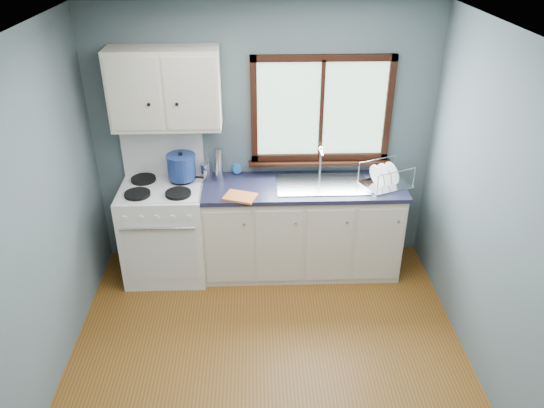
{
  "coord_description": "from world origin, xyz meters",
  "views": [
    {
      "loc": [
        -0.08,
        -2.88,
        3.13
      ],
      "look_at": [
        0.05,
        0.9,
        1.05
      ],
      "focal_mm": 35.0,
      "sensor_mm": 36.0,
      "label": 1
    }
  ],
  "objects_px": {
    "gas_range": "(165,228)",
    "dish_rack": "(385,180)",
    "skillet": "(181,176)",
    "thermos": "(219,164)",
    "sink": "(322,191)",
    "stockpot": "(181,166)",
    "utensil_crock": "(207,170)",
    "base_cabinets": "(301,232)"
  },
  "relations": [
    {
      "from": "gas_range",
      "to": "dish_rack",
      "type": "bearing_deg",
      "value": -0.28
    },
    {
      "from": "skillet",
      "to": "thermos",
      "type": "height_order",
      "value": "thermos"
    },
    {
      "from": "sink",
      "to": "stockpot",
      "type": "relative_size",
      "value": 2.5
    },
    {
      "from": "utensil_crock",
      "to": "gas_range",
      "type": "bearing_deg",
      "value": -151.61
    },
    {
      "from": "base_cabinets",
      "to": "skillet",
      "type": "distance_m",
      "value": 1.27
    },
    {
      "from": "sink",
      "to": "stockpot",
      "type": "xyz_separation_m",
      "value": [
        -1.3,
        0.11,
        0.22
      ]
    },
    {
      "from": "base_cabinets",
      "to": "thermos",
      "type": "xyz_separation_m",
      "value": [
        -0.78,
        0.14,
        0.67
      ]
    },
    {
      "from": "sink",
      "to": "thermos",
      "type": "xyz_separation_m",
      "value": [
        -0.96,
        0.14,
        0.22
      ]
    },
    {
      "from": "base_cabinets",
      "to": "sink",
      "type": "xyz_separation_m",
      "value": [
        0.18,
        -0.0,
        0.45
      ]
    },
    {
      "from": "skillet",
      "to": "utensil_crock",
      "type": "bearing_deg",
      "value": 33.86
    },
    {
      "from": "skillet",
      "to": "stockpot",
      "type": "distance_m",
      "value": 0.1
    },
    {
      "from": "thermos",
      "to": "base_cabinets",
      "type": "bearing_deg",
      "value": -10.1
    },
    {
      "from": "base_cabinets",
      "to": "stockpot",
      "type": "xyz_separation_m",
      "value": [
        -1.12,
        0.11,
        0.67
      ]
    },
    {
      "from": "skillet",
      "to": "gas_range",
      "type": "bearing_deg",
      "value": -133.85
    },
    {
      "from": "base_cabinets",
      "to": "skillet",
      "type": "relative_size",
      "value": 5.25
    },
    {
      "from": "gas_range",
      "to": "skillet",
      "type": "relative_size",
      "value": 3.86
    },
    {
      "from": "skillet",
      "to": "thermos",
      "type": "xyz_separation_m",
      "value": [
        0.35,
        0.03,
        0.1
      ]
    },
    {
      "from": "base_cabinets",
      "to": "stockpot",
      "type": "height_order",
      "value": "stockpot"
    },
    {
      "from": "gas_range",
      "to": "sink",
      "type": "bearing_deg",
      "value": 0.71
    },
    {
      "from": "gas_range",
      "to": "base_cabinets",
      "type": "height_order",
      "value": "gas_range"
    },
    {
      "from": "sink",
      "to": "skillet",
      "type": "relative_size",
      "value": 2.38
    },
    {
      "from": "gas_range",
      "to": "sink",
      "type": "xyz_separation_m",
      "value": [
        1.49,
        0.02,
        0.37
      ]
    },
    {
      "from": "base_cabinets",
      "to": "stockpot",
      "type": "relative_size",
      "value": 5.5
    },
    {
      "from": "utensil_crock",
      "to": "dish_rack",
      "type": "xyz_separation_m",
      "value": [
        1.65,
        -0.23,
        -0.02
      ]
    },
    {
      "from": "stockpot",
      "to": "utensil_crock",
      "type": "relative_size",
      "value": 0.94
    },
    {
      "from": "base_cabinets",
      "to": "gas_range",
      "type": "bearing_deg",
      "value": -179.18
    },
    {
      "from": "utensil_crock",
      "to": "dish_rack",
      "type": "height_order",
      "value": "utensil_crock"
    },
    {
      "from": "utensil_crock",
      "to": "skillet",
      "type": "bearing_deg",
      "value": -157.23
    },
    {
      "from": "base_cabinets",
      "to": "dish_rack",
      "type": "height_order",
      "value": "dish_rack"
    },
    {
      "from": "gas_range",
      "to": "base_cabinets",
      "type": "relative_size",
      "value": 0.74
    },
    {
      "from": "base_cabinets",
      "to": "sink",
      "type": "height_order",
      "value": "sink"
    },
    {
      "from": "gas_range",
      "to": "stockpot",
      "type": "distance_m",
      "value": 0.63
    },
    {
      "from": "sink",
      "to": "dish_rack",
      "type": "relative_size",
      "value": 1.64
    },
    {
      "from": "dish_rack",
      "to": "sink",
      "type": "bearing_deg",
      "value": 153.99
    },
    {
      "from": "sink",
      "to": "utensil_crock",
      "type": "relative_size",
      "value": 2.35
    },
    {
      "from": "sink",
      "to": "skillet",
      "type": "xyz_separation_m",
      "value": [
        -1.31,
        0.1,
        0.12
      ]
    },
    {
      "from": "utensil_crock",
      "to": "dish_rack",
      "type": "distance_m",
      "value": 1.67
    },
    {
      "from": "sink",
      "to": "dish_rack",
      "type": "height_order",
      "value": "sink"
    },
    {
      "from": "sink",
      "to": "utensil_crock",
      "type": "distance_m",
      "value": 1.1
    },
    {
      "from": "base_cabinets",
      "to": "stockpot",
      "type": "bearing_deg",
      "value": 174.41
    },
    {
      "from": "gas_range",
      "to": "stockpot",
      "type": "bearing_deg",
      "value": 34.51
    },
    {
      "from": "skillet",
      "to": "thermos",
      "type": "distance_m",
      "value": 0.37
    }
  ]
}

